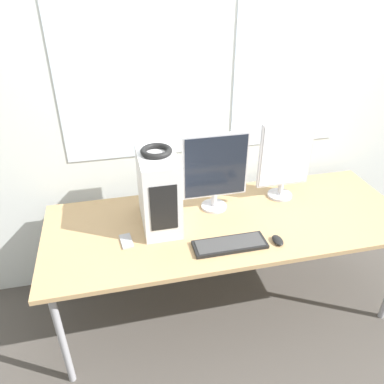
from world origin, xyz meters
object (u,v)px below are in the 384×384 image
object	(u,v)px
pc_tower	(158,190)
monitor_main	(215,170)
mouse	(278,240)
cell_phone	(126,241)
headphones	(156,151)
keyboard	(230,244)
monitor_right_near	(285,159)

from	to	relation	value
pc_tower	monitor_main	size ratio (longest dim) A/B	0.91
monitor_main	mouse	distance (m)	0.56
pc_tower	cell_phone	size ratio (longest dim) A/B	3.37
headphones	keyboard	world-z (taller)	headphones
keyboard	monitor_main	bearing A→B (deg)	87.01
monitor_right_near	mouse	xyz separation A→B (m)	(-0.22, -0.46, -0.27)
cell_phone	keyboard	bearing A→B (deg)	-23.10
monitor_main	monitor_right_near	distance (m)	0.48
keyboard	cell_phone	distance (m)	0.59
headphones	mouse	xyz separation A→B (m)	(0.62, -0.34, -0.46)
monitor_main	mouse	world-z (taller)	monitor_main
pc_tower	monitor_right_near	bearing A→B (deg)	8.04
mouse	keyboard	bearing A→B (deg)	174.28
keyboard	mouse	distance (m)	0.28
monitor_main	cell_phone	bearing A→B (deg)	-158.14
monitor_main	mouse	xyz separation A→B (m)	(0.25, -0.43, -0.26)
keyboard	mouse	world-z (taller)	mouse
keyboard	headphones	bearing A→B (deg)	137.43
monitor_right_near	keyboard	xyz separation A→B (m)	(-0.50, -0.44, -0.27)
monitor_main	cell_phone	size ratio (longest dim) A/B	3.72
mouse	monitor_main	bearing A→B (deg)	120.68
pc_tower	keyboard	bearing A→B (deg)	-42.50
keyboard	mouse	bearing A→B (deg)	-5.72
pc_tower	headphones	xyz separation A→B (m)	(0.00, 0.00, 0.25)
monitor_main	cell_phone	world-z (taller)	monitor_main
headphones	mouse	bearing A→B (deg)	-29.07
pc_tower	keyboard	distance (m)	0.52
headphones	monitor_right_near	world-z (taller)	monitor_right_near
pc_tower	monitor_right_near	world-z (taller)	monitor_right_near
pc_tower	keyboard	xyz separation A→B (m)	(0.35, -0.32, -0.22)
monitor_main	mouse	size ratio (longest dim) A/B	5.27
mouse	cell_phone	bearing A→B (deg)	166.92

